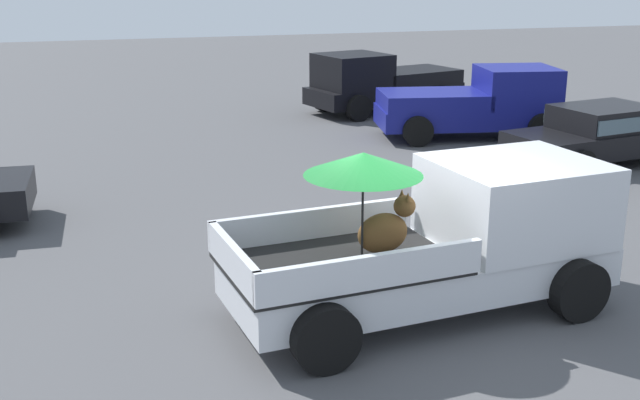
{
  "coord_description": "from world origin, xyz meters",
  "views": [
    {
      "loc": [
        -4.03,
        -8.72,
        4.41
      ],
      "look_at": [
        -0.83,
        1.74,
        1.1
      ],
      "focal_mm": 44.35,
      "sensor_mm": 36.0,
      "label": 1
    }
  ],
  "objects_px": {
    "pickup_truck_main": "(451,236)",
    "pickup_truck_far": "(479,104)",
    "pickup_truck_red": "(379,83)",
    "parked_sedan_near": "(602,132)"
  },
  "relations": [
    {
      "from": "pickup_truck_red",
      "to": "pickup_truck_far",
      "type": "xyz_separation_m",
      "value": [
        1.15,
        -4.15,
        0.0
      ]
    },
    {
      "from": "pickup_truck_main",
      "to": "pickup_truck_far",
      "type": "bearing_deg",
      "value": 54.7
    },
    {
      "from": "pickup_truck_main",
      "to": "pickup_truck_far",
      "type": "distance_m",
      "value": 10.92
    },
    {
      "from": "pickup_truck_far",
      "to": "parked_sedan_near",
      "type": "distance_m",
      "value": 3.68
    },
    {
      "from": "pickup_truck_red",
      "to": "pickup_truck_main",
      "type": "bearing_deg",
      "value": 58.37
    },
    {
      "from": "pickup_truck_red",
      "to": "pickup_truck_far",
      "type": "height_order",
      "value": "same"
    },
    {
      "from": "pickup_truck_red",
      "to": "parked_sedan_near",
      "type": "distance_m",
      "value": 7.98
    },
    {
      "from": "pickup_truck_red",
      "to": "parked_sedan_near",
      "type": "xyz_separation_m",
      "value": [
        2.39,
        -7.61,
        -0.13
      ]
    },
    {
      "from": "pickup_truck_far",
      "to": "parked_sedan_near",
      "type": "height_order",
      "value": "pickup_truck_far"
    },
    {
      "from": "pickup_truck_red",
      "to": "pickup_truck_far",
      "type": "bearing_deg",
      "value": 91.37
    }
  ]
}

